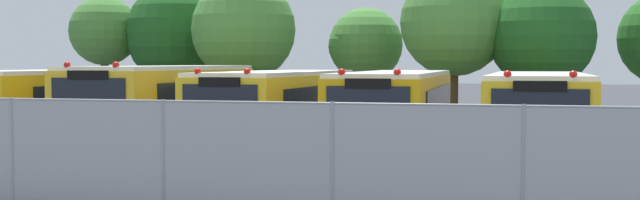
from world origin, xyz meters
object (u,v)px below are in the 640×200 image
object	(u,v)px
tree_5	(542,36)
traffic_cone	(158,182)
school_bus_4	(538,112)
school_bus_0	(63,103)
tree_2	(247,28)
school_bus_2	(280,107)
tree_3	(363,45)
tree_1	(180,32)
school_bus_1	(167,103)
tree_0	(105,31)
tree_4	(451,22)
school_bus_3	(397,109)

from	to	relation	value
tree_5	traffic_cone	xyz separation A→B (m)	(-7.88, -17.73, -3.48)
school_bus_4	school_bus_0	bearing A→B (deg)	0.63
school_bus_0	tree_2	xyz separation A→B (m)	(2.93, 9.64, 2.88)
school_bus_2	school_bus_4	bearing A→B (deg)	-179.89
tree_3	traffic_cone	bearing A→B (deg)	-90.41
traffic_cone	tree_1	bearing A→B (deg)	113.58
school_bus_1	tree_3	world-z (taller)	tree_3
school_bus_1	school_bus_0	bearing A→B (deg)	-1.50
tree_0	tree_2	xyz separation A→B (m)	(7.82, -1.56, -0.01)
school_bus_1	school_bus_4	world-z (taller)	school_bus_1
traffic_cone	tree_3	bearing A→B (deg)	89.59
school_bus_4	tree_0	world-z (taller)	tree_0
tree_2	tree_4	distance (m)	8.88
school_bus_3	tree_4	distance (m)	10.36
school_bus_1	tree_4	distance (m)	12.91
tree_1	tree_4	xyz separation A→B (m)	(13.11, -2.33, 0.18)
school_bus_0	school_bus_2	distance (m)	7.47
tree_1	school_bus_2	bearing A→B (deg)	-53.47
school_bus_3	tree_1	bearing A→B (deg)	-45.54
school_bus_1	tree_1	world-z (taller)	tree_1
school_bus_2	school_bus_0	bearing A→B (deg)	1.97
school_bus_3	tree_5	size ratio (longest dim) A/B	1.70
school_bus_3	tree_1	xyz separation A→B (m)	(-12.45, 12.22, 2.83)
tree_3	traffic_cone	world-z (taller)	tree_3
school_bus_1	school_bus_3	bearing A→B (deg)	176.88
school_bus_1	tree_5	bearing A→B (deg)	-142.08
school_bus_2	tree_0	distance (m)	16.85
school_bus_4	tree_1	xyz separation A→B (m)	(-16.42, 11.97, 2.85)
tree_2	tree_3	world-z (taller)	tree_2
school_bus_2	tree_4	distance (m)	10.89
school_bus_2	tree_1	distance (m)	15.01
tree_1	tree_5	bearing A→B (deg)	-8.47
tree_2	tree_5	distance (m)	12.48
tree_0	tree_5	size ratio (longest dim) A/B	1.01
school_bus_0	tree_2	distance (m)	10.48
tree_1	tree_4	distance (m)	13.32
tree_4	tree_5	size ratio (longest dim) A/B	1.12
school_bus_4	traffic_cone	xyz separation A→B (m)	(-7.59, -8.24, -1.05)
tree_0	tree_2	size ratio (longest dim) A/B	0.92
tree_1	tree_2	world-z (taller)	tree_1
tree_1	tree_5	world-z (taller)	tree_1
school_bus_0	school_bus_2	world-z (taller)	school_bus_0
school_bus_0	school_bus_3	xyz separation A→B (m)	(11.15, -0.25, -0.02)
tree_2	tree_4	xyz separation A→B (m)	(8.88, 0.00, 0.12)
school_bus_0	school_bus_3	distance (m)	11.15
school_bus_1	traffic_cone	xyz separation A→B (m)	(3.76, -8.24, -1.15)
tree_2	tree_4	world-z (taller)	tree_4
school_bus_3	tree_3	size ratio (longest dim) A/B	1.91
tree_0	school_bus_3	bearing A→B (deg)	-35.51
school_bus_2	tree_1	world-z (taller)	tree_1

